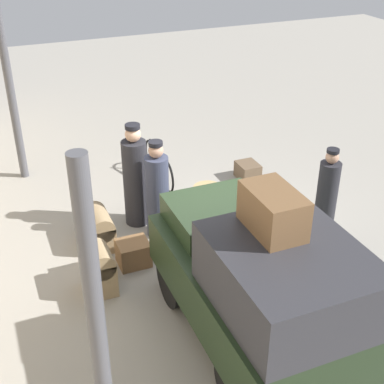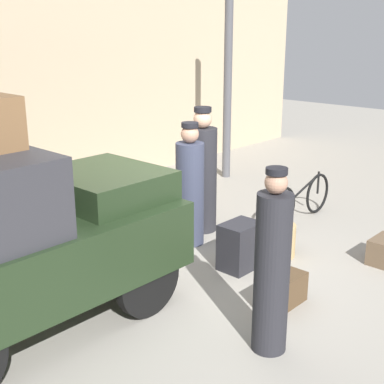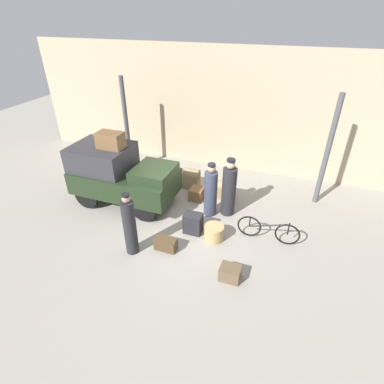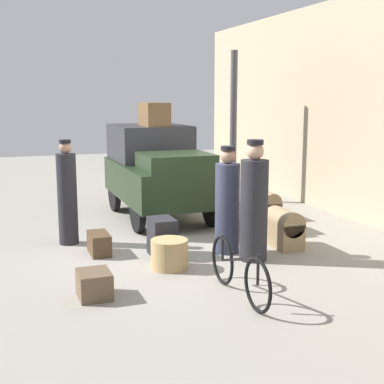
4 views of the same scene
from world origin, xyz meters
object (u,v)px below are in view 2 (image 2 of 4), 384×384
conductor_in_dark_uniform (272,269)px  truck (4,238)px  bicycle (301,200)px  suitcase_tan_flat (145,204)px  trunk_large_brown (124,231)px  trunk_wicker_pale (240,246)px  wicker_basket (275,240)px  porter_lifting_near_truck (202,176)px  suitcase_black_upright (72,215)px  suitcase_small_leather (282,291)px  porter_standing_middle (190,190)px

conductor_in_dark_uniform → truck: bearing=126.5°
truck → conductor_in_dark_uniform: 2.56m
truck → bicycle: 4.85m
conductor_in_dark_uniform → suitcase_tan_flat: conductor_in_dark_uniform is taller
bicycle → trunk_large_brown: bicycle is taller
bicycle → conductor_in_dark_uniform: 3.71m
trunk_wicker_pale → wicker_basket: bearing=-7.8°
suitcase_tan_flat → trunk_wicker_pale: (-0.25, -2.06, -0.03)m
porter_lifting_near_truck → suitcase_black_upright: (-1.59, 1.06, -0.46)m
bicycle → trunk_wicker_pale: bearing=-169.5°
truck → trunk_wicker_pale: bearing=-15.2°
bicycle → suitcase_tan_flat: size_ratio=2.43×
conductor_in_dark_uniform → suitcase_small_leather: bearing=25.4°
suitcase_black_upright → porter_standing_middle: bearing=-49.8°
truck → wicker_basket: (3.40, -0.83, -0.81)m
conductor_in_dark_uniform → trunk_large_brown: conductor_in_dark_uniform is taller
bicycle → trunk_wicker_pale: (-2.05, -0.38, -0.04)m
porter_standing_middle → suitcase_tan_flat: size_ratio=2.48×
bicycle → conductor_in_dark_uniform: bearing=-152.8°
porter_lifting_near_truck → suitcase_black_upright: 1.97m
wicker_basket → truck: bearing=166.2°
suitcase_black_upright → suitcase_tan_flat: bearing=-13.2°
trunk_wicker_pale → bicycle: bearing=10.5°
wicker_basket → porter_lifting_near_truck: porter_lifting_near_truck is taller
bicycle → porter_standing_middle: bearing=160.4°
trunk_large_brown → suitcase_black_upright: 0.78m
suitcase_tan_flat → trunk_wicker_pale: size_ratio=1.15×
trunk_large_brown → trunk_wicker_pale: bearing=-74.2°
bicycle → suitcase_black_upright: bearing=146.6°
wicker_basket → trunk_large_brown: wicker_basket is taller
suitcase_small_leather → trunk_wicker_pale: 1.03m
suitcase_black_upright → wicker_basket: bearing=-57.3°
conductor_in_dark_uniform → porter_lifting_near_truck: (1.92, 2.57, 0.02)m
porter_lifting_near_truck → wicker_basket: bearing=-91.8°
porter_standing_middle → suitcase_small_leather: (-0.62, -1.97, -0.62)m
bicycle → porter_lifting_near_truck: porter_lifting_near_truck is taller
porter_standing_middle → suitcase_tan_flat: bearing=86.7°
truck → porter_standing_middle: bearing=5.8°
porter_standing_middle → trunk_large_brown: porter_standing_middle is taller
trunk_large_brown → truck: bearing=-157.2°
bicycle → suitcase_tan_flat: bicycle is taller
porter_standing_middle → conductor_in_dark_uniform: conductor_in_dark_uniform is taller
porter_lifting_near_truck → trunk_large_brown: size_ratio=3.80×
wicker_basket → conductor_in_dark_uniform: bearing=-147.1°
porter_standing_middle → suitcase_tan_flat: 1.12m
conductor_in_dark_uniform → trunk_wicker_pale: 1.87m
conductor_in_dark_uniform → porter_lifting_near_truck: size_ratio=0.96×
trunk_large_brown → suitcase_black_upright: (-0.42, 0.63, 0.19)m
suitcase_small_leather → wicker_basket: bearing=37.7°
trunk_large_brown → suitcase_tan_flat: size_ratio=0.70×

